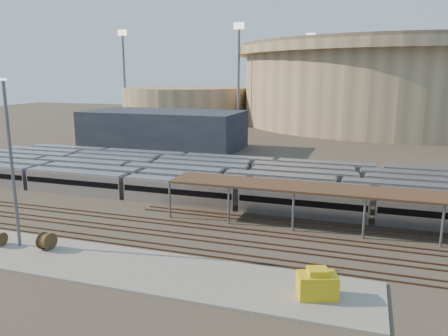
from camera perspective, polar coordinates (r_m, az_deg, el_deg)
ground at (r=57.80m, az=-0.33°, el=-7.63°), size 420.00×420.00×0.00m
apron at (r=47.03m, az=-12.27°, el=-12.57°), size 50.00×9.00×0.20m
subway_trains at (r=74.66m, az=3.21°, el=-1.66°), size 118.21×23.90×3.60m
inspection_shed at (r=57.65m, az=22.29°, el=-3.43°), size 60.30×6.00×5.30m
empty_tracks at (r=53.35m, az=-2.05°, el=-9.26°), size 170.00×9.62×0.18m
stadium at (r=191.78m, az=20.84°, el=10.40°), size 124.00×124.00×32.50m
secondary_arena at (r=197.76m, az=-4.92°, el=8.41°), size 56.00×56.00×14.00m
service_building at (r=119.61m, az=-7.92°, el=5.00°), size 42.00×20.00×10.00m
floodlight_0 at (r=168.38m, az=1.91°, el=12.46°), size 4.00×1.00×38.40m
floodlight_1 at (r=199.78m, az=-12.91°, el=12.11°), size 4.00×1.00×38.40m
floodlight_3 at (r=213.36m, az=11.08°, el=12.16°), size 4.00×1.00×38.40m
cable_reel_west at (r=57.13m, az=-27.26°, el=-8.22°), size 0.88×1.59×1.59m
cable_reel_east at (r=53.67m, az=-22.16°, el=-8.82°), size 1.38×2.09×1.94m
yard_light_pole at (r=53.98m, az=-25.99°, el=0.43°), size 0.80×0.36×18.91m
yellow_equipment at (r=40.75m, az=12.07°, el=-14.77°), size 3.94×3.16×2.14m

